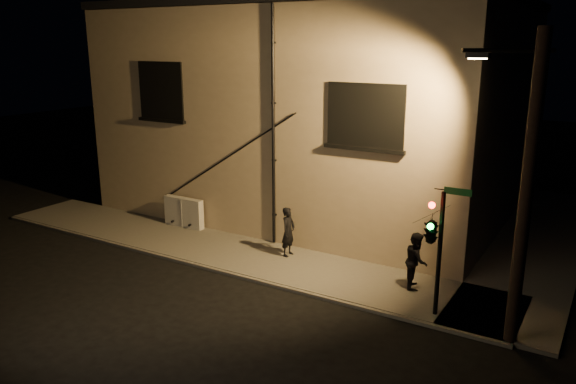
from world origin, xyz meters
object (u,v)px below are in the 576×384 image
Objects in this scene: pedestrian_b at (416,260)px; streetlamp_pole at (524,187)px; traffic_signal at (432,230)px; pedestrian_a at (288,232)px; utility_cabinet at (184,212)px.

pedestrian_b is 0.23× the size of streetlamp_pole.
traffic_signal is (0.83, -1.48, 1.54)m from pedestrian_b.
pedestrian_a is 1.00× the size of pedestrian_b.
streetlamp_pole reaches higher than utility_cabinet.
traffic_signal reaches higher than pedestrian_b.
utility_cabinet is 5.19m from pedestrian_a.
utility_cabinet is 0.24× the size of streetlamp_pole.
pedestrian_a is at bearing -5.97° from utility_cabinet.
streetlamp_pole is (12.69, -2.50, 3.28)m from utility_cabinet.
streetlamp_pole is (7.53, -1.96, 3.02)m from pedestrian_a.
pedestrian_b is (9.75, -0.80, 0.27)m from utility_cabinet.
pedestrian_a is (5.16, -0.54, 0.27)m from utility_cabinet.
streetlamp_pole is at bearing -11.15° from utility_cabinet.
streetlamp_pole is at bearing -104.57° from pedestrian_a.
utility_cabinet is 9.79m from pedestrian_b.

